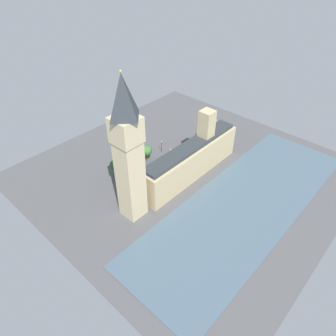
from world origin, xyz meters
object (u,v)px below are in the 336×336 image
car_silver_far_end (137,180)px  plane_tree_leading (146,151)px  pedestrian_by_river_gate (196,154)px  parliament_building (192,158)px  double_decker_bus_opposite_hall (192,144)px  plane_tree_midblock (116,165)px  street_lamp_under_trees (161,144)px  clock_tower (128,150)px  car_white_corner (156,168)px  plane_tree_trailing (140,154)px  double_decker_bus_near_tower (176,153)px

car_silver_far_end → plane_tree_leading: size_ratio=0.50×
pedestrian_by_river_gate → plane_tree_leading: 26.47m
parliament_building → double_decker_bus_opposite_hall: (13.31, -16.70, -6.33)m
car_silver_far_end → plane_tree_midblock: plane_tree_midblock is taller
double_decker_bus_opposite_hall → street_lamp_under_trees: size_ratio=1.63×
pedestrian_by_river_gate → plane_tree_midblock: size_ratio=0.17×
double_decker_bus_opposite_hall → plane_tree_leading: size_ratio=1.27×
clock_tower → plane_tree_leading: bearing=-52.6°
car_white_corner → car_silver_far_end: bearing=85.7°
car_silver_far_end → plane_tree_leading: plane_tree_leading is taller
plane_tree_midblock → street_lamp_under_trees: bearing=-91.7°
car_silver_far_end → plane_tree_trailing: (8.00, -10.16, 5.40)m
parliament_building → plane_tree_leading: parliament_building is taller
plane_tree_trailing → plane_tree_leading: plane_tree_trailing is taller
plane_tree_leading → street_lamp_under_trees: size_ratio=1.29×
double_decker_bus_near_tower → car_white_corner: 14.69m
double_decker_bus_opposite_hall → double_decker_bus_near_tower: same height
double_decker_bus_near_tower → pedestrian_by_river_gate: 10.97m
parliament_building → car_white_corner: bearing=33.4°
double_decker_bus_opposite_hall → double_decker_bus_near_tower: size_ratio=1.00×
double_decker_bus_near_tower → car_silver_far_end: size_ratio=2.54×
pedestrian_by_river_gate → double_decker_bus_opposite_hall: bearing=23.8°
car_white_corner → plane_tree_trailing: (8.56, 2.12, 5.40)m
plane_tree_leading → street_lamp_under_trees: (-0.35, -10.73, -1.30)m
car_silver_far_end → plane_tree_midblock: 12.04m
double_decker_bus_near_tower → plane_tree_midblock: (9.76, 31.23, 4.70)m
double_decker_bus_opposite_hall → pedestrian_by_river_gate: double_decker_bus_opposite_hall is taller
double_decker_bus_near_tower → plane_tree_trailing: (8.58, 16.71, 3.65)m
parliament_building → plane_tree_trailing: bearing=26.8°
double_decker_bus_near_tower → plane_tree_trailing: 19.13m
double_decker_bus_opposite_hall → pedestrian_by_river_gate: 7.01m
clock_tower → car_white_corner: 42.64m
double_decker_bus_opposite_hall → plane_tree_midblock: (10.87, 42.86, 4.70)m
car_silver_far_end → plane_tree_midblock: size_ratio=0.43×
parliament_building → plane_tree_leading: size_ratio=6.95×
car_silver_far_end → plane_tree_midblock: bearing=-156.0°
parliament_building → car_silver_far_end: size_ratio=13.99×
pedestrian_by_river_gate → plane_tree_leading: plane_tree_leading is taller
double_decker_bus_opposite_hall → car_white_corner: 26.31m
double_decker_bus_near_tower → plane_tree_trailing: bearing=62.7°
plane_tree_leading → double_decker_bus_near_tower: bearing=-127.5°
plane_tree_midblock → car_silver_far_end: bearing=-154.6°
street_lamp_under_trees → plane_tree_midblock: bearing=88.3°
parliament_building → plane_tree_midblock: bearing=47.3°
parliament_building → double_decker_bus_opposite_hall: parliament_building is taller
double_decker_bus_near_tower → street_lamp_under_trees: size_ratio=1.63×
double_decker_bus_opposite_hall → car_white_corner: bearing=86.2°
car_white_corner → plane_tree_trailing: plane_tree_trailing is taller
car_white_corner → plane_tree_leading: 10.75m
plane_tree_midblock → double_decker_bus_near_tower: bearing=-107.4°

